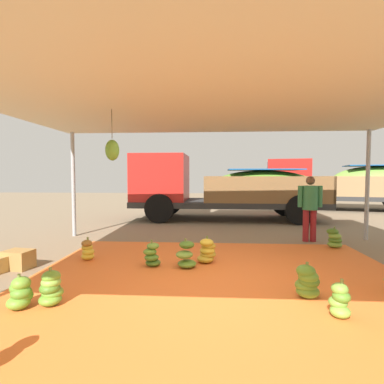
{
  "coord_description": "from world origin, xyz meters",
  "views": [
    {
      "loc": [
        -0.12,
        -4.51,
        1.63
      ],
      "look_at": [
        -0.55,
        2.29,
        1.25
      ],
      "focal_mm": 28.14,
      "sensor_mm": 36.0,
      "label": 1
    }
  ],
  "objects_px": {
    "cargo_truck_main": "(221,186)",
    "banana_bunch_1": "(186,255)",
    "banana_bunch_2": "(307,282)",
    "cargo_truck_far": "(342,183)",
    "banana_bunch_8": "(152,255)",
    "banana_bunch_3": "(20,293)",
    "banana_bunch_0": "(88,250)",
    "banana_bunch_10": "(340,301)",
    "worker_0": "(310,203)",
    "banana_bunch_6": "(51,289)",
    "banana_bunch_4": "(207,251)",
    "crate_1": "(18,259)",
    "banana_bunch_5": "(334,239)"
  },
  "relations": [
    {
      "from": "banana_bunch_0",
      "to": "banana_bunch_8",
      "type": "distance_m",
      "value": 1.36
    },
    {
      "from": "banana_bunch_6",
      "to": "banana_bunch_4",
      "type": "bearing_deg",
      "value": 45.44
    },
    {
      "from": "banana_bunch_8",
      "to": "banana_bunch_2",
      "type": "bearing_deg",
      "value": -27.76
    },
    {
      "from": "banana_bunch_10",
      "to": "cargo_truck_far",
      "type": "xyz_separation_m",
      "value": [
        4.68,
        11.15,
        1.08
      ]
    },
    {
      "from": "banana_bunch_5",
      "to": "crate_1",
      "type": "relative_size",
      "value": 1.05
    },
    {
      "from": "banana_bunch_8",
      "to": "worker_0",
      "type": "distance_m",
      "value": 4.23
    },
    {
      "from": "worker_0",
      "to": "cargo_truck_far",
      "type": "bearing_deg",
      "value": 62.27
    },
    {
      "from": "banana_bunch_10",
      "to": "crate_1",
      "type": "distance_m",
      "value": 5.07
    },
    {
      "from": "banana_bunch_2",
      "to": "banana_bunch_5",
      "type": "height_order",
      "value": "banana_bunch_2"
    },
    {
      "from": "banana_bunch_4",
      "to": "banana_bunch_2",
      "type": "bearing_deg",
      "value": -48.47
    },
    {
      "from": "banana_bunch_6",
      "to": "crate_1",
      "type": "bearing_deg",
      "value": 134.18
    },
    {
      "from": "banana_bunch_2",
      "to": "banana_bunch_3",
      "type": "distance_m",
      "value": 3.65
    },
    {
      "from": "banana_bunch_5",
      "to": "worker_0",
      "type": "xyz_separation_m",
      "value": [
        -0.35,
        0.65,
        0.73
      ]
    },
    {
      "from": "banana_bunch_2",
      "to": "cargo_truck_far",
      "type": "relative_size",
      "value": 0.07
    },
    {
      "from": "banana_bunch_10",
      "to": "cargo_truck_main",
      "type": "height_order",
      "value": "cargo_truck_main"
    },
    {
      "from": "banana_bunch_10",
      "to": "banana_bunch_2",
      "type": "bearing_deg",
      "value": 110.45
    },
    {
      "from": "banana_bunch_4",
      "to": "crate_1",
      "type": "relative_size",
      "value": 1.09
    },
    {
      "from": "banana_bunch_10",
      "to": "banana_bunch_6",
      "type": "bearing_deg",
      "value": 178.38
    },
    {
      "from": "banana_bunch_5",
      "to": "banana_bunch_10",
      "type": "xyz_separation_m",
      "value": [
        -1.29,
        -3.41,
        -0.02
      ]
    },
    {
      "from": "cargo_truck_main",
      "to": "crate_1",
      "type": "xyz_separation_m",
      "value": [
        -3.71,
        -6.25,
        -1.06
      ]
    },
    {
      "from": "cargo_truck_main",
      "to": "banana_bunch_1",
      "type": "bearing_deg",
      "value": -97.47
    },
    {
      "from": "banana_bunch_5",
      "to": "banana_bunch_6",
      "type": "height_order",
      "value": "same"
    },
    {
      "from": "banana_bunch_5",
      "to": "crate_1",
      "type": "height_order",
      "value": "banana_bunch_5"
    },
    {
      "from": "banana_bunch_0",
      "to": "banana_bunch_2",
      "type": "distance_m",
      "value": 3.97
    },
    {
      "from": "banana_bunch_3",
      "to": "cargo_truck_far",
      "type": "bearing_deg",
      "value": 52.79
    },
    {
      "from": "banana_bunch_5",
      "to": "banana_bunch_10",
      "type": "height_order",
      "value": "banana_bunch_5"
    },
    {
      "from": "banana_bunch_2",
      "to": "worker_0",
      "type": "bearing_deg",
      "value": 71.96
    },
    {
      "from": "banana_bunch_2",
      "to": "crate_1",
      "type": "xyz_separation_m",
      "value": [
        -4.64,
        0.97,
        -0.05
      ]
    },
    {
      "from": "banana_bunch_1",
      "to": "banana_bunch_8",
      "type": "bearing_deg",
      "value": 177.25
    },
    {
      "from": "banana_bunch_5",
      "to": "cargo_truck_main",
      "type": "relative_size",
      "value": 0.07
    },
    {
      "from": "banana_bunch_3",
      "to": "cargo_truck_main",
      "type": "distance_m",
      "value": 8.28
    },
    {
      "from": "banana_bunch_3",
      "to": "banana_bunch_8",
      "type": "relative_size",
      "value": 0.89
    },
    {
      "from": "banana_bunch_1",
      "to": "banana_bunch_3",
      "type": "bearing_deg",
      "value": -137.06
    },
    {
      "from": "banana_bunch_2",
      "to": "banana_bunch_8",
      "type": "relative_size",
      "value": 1.0
    },
    {
      "from": "banana_bunch_3",
      "to": "worker_0",
      "type": "distance_m",
      "value": 6.3
    },
    {
      "from": "banana_bunch_2",
      "to": "banana_bunch_5",
      "type": "xyz_separation_m",
      "value": [
        1.49,
        2.87,
        -0.01
      ]
    },
    {
      "from": "banana_bunch_2",
      "to": "banana_bunch_6",
      "type": "relative_size",
      "value": 1.0
    },
    {
      "from": "banana_bunch_4",
      "to": "banana_bunch_8",
      "type": "xyz_separation_m",
      "value": [
        -0.98,
        -0.3,
        -0.02
      ]
    },
    {
      "from": "banana_bunch_0",
      "to": "banana_bunch_4",
      "type": "height_order",
      "value": "banana_bunch_4"
    },
    {
      "from": "banana_bunch_1",
      "to": "cargo_truck_main",
      "type": "distance_m",
      "value": 6.15
    },
    {
      "from": "banana_bunch_1",
      "to": "banana_bunch_5",
      "type": "distance_m",
      "value": 3.62
    },
    {
      "from": "banana_bunch_1",
      "to": "banana_bunch_10",
      "type": "relative_size",
      "value": 1.18
    },
    {
      "from": "banana_bunch_6",
      "to": "banana_bunch_8",
      "type": "distance_m",
      "value": 1.92
    },
    {
      "from": "banana_bunch_8",
      "to": "worker_0",
      "type": "xyz_separation_m",
      "value": [
        3.48,
        2.29,
        0.74
      ]
    },
    {
      "from": "banana_bunch_6",
      "to": "banana_bunch_8",
      "type": "height_order",
      "value": "banana_bunch_8"
    },
    {
      "from": "banana_bunch_8",
      "to": "cargo_truck_far",
      "type": "height_order",
      "value": "cargo_truck_far"
    },
    {
      "from": "banana_bunch_3",
      "to": "banana_bunch_10",
      "type": "xyz_separation_m",
      "value": [
        3.8,
        0.02,
        -0.0
      ]
    },
    {
      "from": "banana_bunch_3",
      "to": "banana_bunch_6",
      "type": "height_order",
      "value": "banana_bunch_6"
    },
    {
      "from": "banana_bunch_10",
      "to": "banana_bunch_8",
      "type": "bearing_deg",
      "value": 145.17
    },
    {
      "from": "banana_bunch_2",
      "to": "crate_1",
      "type": "bearing_deg",
      "value": 168.25
    }
  ]
}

